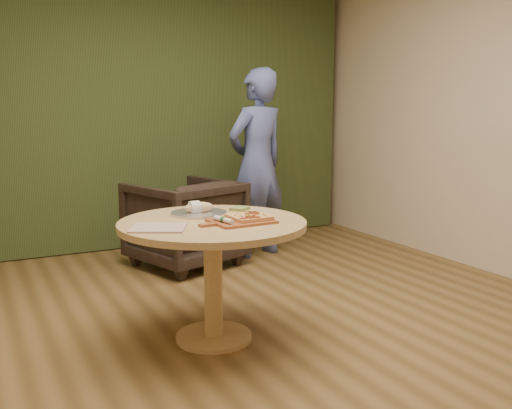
{
  "coord_description": "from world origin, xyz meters",
  "views": [
    {
      "loc": [
        -1.53,
        -2.8,
        1.42
      ],
      "look_at": [
        0.05,
        0.25,
        0.84
      ],
      "focal_mm": 40.0,
      "sensor_mm": 36.0,
      "label": 1
    }
  ],
  "objects_px": {
    "cutlery_roll": "(223,220)",
    "bread_roll": "(198,208)",
    "pedestal_table": "(213,244)",
    "person_standing": "(257,164)",
    "pizza_paddle": "(240,221)",
    "serving_tray": "(199,213)",
    "flatbread_pizza": "(249,217)",
    "armchair": "(184,219)"
  },
  "relations": [
    {
      "from": "cutlery_roll",
      "to": "bread_roll",
      "type": "relative_size",
      "value": 1.03
    },
    {
      "from": "pedestal_table",
      "to": "bread_roll",
      "type": "relative_size",
      "value": 5.85
    },
    {
      "from": "bread_roll",
      "to": "person_standing",
      "type": "relative_size",
      "value": 0.11
    },
    {
      "from": "pizza_paddle",
      "to": "serving_tray",
      "type": "distance_m",
      "value": 0.38
    },
    {
      "from": "serving_tray",
      "to": "bread_roll",
      "type": "distance_m",
      "value": 0.04
    },
    {
      "from": "pedestal_table",
      "to": "bread_roll",
      "type": "distance_m",
      "value": 0.3
    },
    {
      "from": "flatbread_pizza",
      "to": "pedestal_table",
      "type": "bearing_deg",
      "value": 148.46
    },
    {
      "from": "pedestal_table",
      "to": "serving_tray",
      "type": "bearing_deg",
      "value": 88.51
    },
    {
      "from": "person_standing",
      "to": "armchair",
      "type": "bearing_deg",
      "value": -11.82
    },
    {
      "from": "pizza_paddle",
      "to": "person_standing",
      "type": "bearing_deg",
      "value": 57.1
    },
    {
      "from": "pedestal_table",
      "to": "bread_roll",
      "type": "height_order",
      "value": "bread_roll"
    },
    {
      "from": "armchair",
      "to": "pizza_paddle",
      "type": "bearing_deg",
      "value": 61.86
    },
    {
      "from": "bread_roll",
      "to": "armchair",
      "type": "distance_m",
      "value": 1.55
    },
    {
      "from": "pizza_paddle",
      "to": "flatbread_pizza",
      "type": "distance_m",
      "value": 0.07
    },
    {
      "from": "pizza_paddle",
      "to": "cutlery_roll",
      "type": "height_order",
      "value": "cutlery_roll"
    },
    {
      "from": "pizza_paddle",
      "to": "armchair",
      "type": "bearing_deg",
      "value": 77.53
    },
    {
      "from": "cutlery_roll",
      "to": "bread_roll",
      "type": "bearing_deg",
      "value": 80.67
    },
    {
      "from": "person_standing",
      "to": "serving_tray",
      "type": "bearing_deg",
      "value": 37.18
    },
    {
      "from": "serving_tray",
      "to": "bread_roll",
      "type": "relative_size",
      "value": 1.84
    },
    {
      "from": "bread_roll",
      "to": "person_standing",
      "type": "xyz_separation_m",
      "value": [
        1.19,
        1.47,
        0.1
      ]
    },
    {
      "from": "pedestal_table",
      "to": "armchair",
      "type": "height_order",
      "value": "armchair"
    },
    {
      "from": "pedestal_table",
      "to": "serving_tray",
      "type": "height_order",
      "value": "serving_tray"
    },
    {
      "from": "flatbread_pizza",
      "to": "person_standing",
      "type": "relative_size",
      "value": 0.13
    },
    {
      "from": "serving_tray",
      "to": "flatbread_pizza",
      "type": "bearing_deg",
      "value": -62.26
    },
    {
      "from": "pedestal_table",
      "to": "flatbread_pizza",
      "type": "xyz_separation_m",
      "value": [
        0.19,
        -0.12,
        0.17
      ]
    },
    {
      "from": "pizza_paddle",
      "to": "flatbread_pizza",
      "type": "height_order",
      "value": "flatbread_pizza"
    },
    {
      "from": "pizza_paddle",
      "to": "person_standing",
      "type": "xyz_separation_m",
      "value": [
        1.06,
        1.83,
        0.14
      ]
    },
    {
      "from": "pizza_paddle",
      "to": "bread_roll",
      "type": "distance_m",
      "value": 0.38
    },
    {
      "from": "serving_tray",
      "to": "armchair",
      "type": "distance_m",
      "value": 1.54
    },
    {
      "from": "pizza_paddle",
      "to": "cutlery_roll",
      "type": "distance_m",
      "value": 0.12
    },
    {
      "from": "flatbread_pizza",
      "to": "person_standing",
      "type": "xyz_separation_m",
      "value": [
        0.99,
        1.82,
        0.12
      ]
    },
    {
      "from": "person_standing",
      "to": "pizza_paddle",
      "type": "bearing_deg",
      "value": 45.75
    },
    {
      "from": "bread_roll",
      "to": "armchair",
      "type": "xyz_separation_m",
      "value": [
        0.43,
        1.44,
        -0.36
      ]
    },
    {
      "from": "flatbread_pizza",
      "to": "bread_roll",
      "type": "xyz_separation_m",
      "value": [
        -0.19,
        0.35,
        0.02
      ]
    },
    {
      "from": "armchair",
      "to": "person_standing",
      "type": "bearing_deg",
      "value": 163.84
    },
    {
      "from": "pizza_paddle",
      "to": "flatbread_pizza",
      "type": "xyz_separation_m",
      "value": [
        0.07,
        0.01,
        0.02
      ]
    },
    {
      "from": "serving_tray",
      "to": "cutlery_roll",
      "type": "bearing_deg",
      "value": -89.33
    },
    {
      "from": "cutlery_roll",
      "to": "serving_tray",
      "type": "distance_m",
      "value": 0.37
    },
    {
      "from": "cutlery_roll",
      "to": "serving_tray",
      "type": "height_order",
      "value": "cutlery_roll"
    },
    {
      "from": "flatbread_pizza",
      "to": "cutlery_roll",
      "type": "bearing_deg",
      "value": -172.42
    },
    {
      "from": "flatbread_pizza",
      "to": "serving_tray",
      "type": "height_order",
      "value": "flatbread_pizza"
    },
    {
      "from": "serving_tray",
      "to": "bread_roll",
      "type": "bearing_deg",
      "value": 180.0
    }
  ]
}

